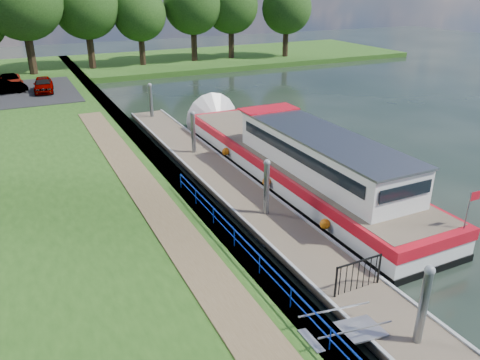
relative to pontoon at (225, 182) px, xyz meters
name	(u,v)px	position (x,y,z in m)	size (l,w,h in m)	color
ground	(402,340)	(0.00, -13.00, -0.18)	(160.00, 160.00, 0.00)	black
bank_edge	(166,173)	(-2.55, 2.00, 0.20)	(1.10, 90.00, 0.78)	#473D2D
far_bank	(186,60)	(12.00, 39.00, 0.12)	(60.00, 18.00, 0.60)	#224814
footpath	(175,231)	(-4.40, -5.00, 0.62)	(1.60, 40.00, 0.05)	brown
blue_fence	(274,275)	(-2.75, -10.00, 1.13)	(0.04, 18.04, 0.72)	#0C2DBF
pontoon	(225,182)	(0.00, 0.00, 0.00)	(2.50, 30.00, 0.56)	brown
mooring_piles	(224,162)	(0.00, 0.00, 1.10)	(0.30, 27.30, 3.55)	gray
gangway	(344,332)	(-1.85, -12.50, 0.44)	(2.58, 1.00, 0.92)	#A5A8AD
gate_panel	(359,271)	(0.00, -10.80, 0.97)	(1.85, 0.05, 1.15)	black
barge	(288,158)	(3.60, -0.49, 0.90)	(4.36, 21.15, 4.78)	black
horizon_trees	(74,1)	(-1.61, 35.68, 7.76)	(54.38, 10.03, 12.87)	#332316
car_a	(43,84)	(-6.74, 24.11, 1.32)	(1.59, 3.94, 1.34)	#999999
car_b	(4,87)	(-9.91, 24.87, 1.26)	(1.29, 3.70, 1.22)	#999999
car_d	(10,81)	(-9.34, 27.69, 1.25)	(2.00, 4.33, 1.20)	#999999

